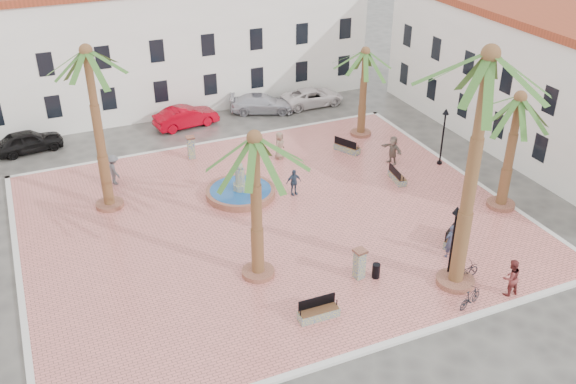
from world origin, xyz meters
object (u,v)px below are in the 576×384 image
at_px(car_white, 313,97).
at_px(bench_se, 455,238).
at_px(palm_ne, 365,62).
at_px(bench_ne, 347,148).
at_px(bench_e, 397,177).
at_px(bicycle_b, 470,298).
at_px(lamppost_e, 444,127).
at_px(pedestrian_north, 114,170).
at_px(bollard_n, 191,147).
at_px(bollard_e, 471,178).
at_px(pedestrian_fountain_a, 279,145).
at_px(car_red, 186,117).
at_px(fountain, 241,191).
at_px(bollard_se, 359,263).
at_px(cyclist_b, 511,277).
at_px(lamppost_s, 454,230).
at_px(car_silver, 262,103).
at_px(bicycle_a, 465,271).
at_px(palm_sw, 255,156).
at_px(palm_s, 487,81).
at_px(pedestrian_east, 393,150).
at_px(palm_nw, 89,68).
at_px(palm_e, 518,112).
at_px(bench_s, 318,313).
at_px(car_black, 28,141).
at_px(cyclist_a, 450,241).
at_px(litter_bin, 376,271).
at_px(pedestrian_fountain_b, 294,182).

bearing_deg(car_white, bench_se, 174.72).
height_order(palm_ne, bench_ne, palm_ne).
distance_m(bench_e, bicycle_b, 11.93).
relative_size(lamppost_e, pedestrian_north, 2.00).
distance_m(bollard_n, bollard_e, 17.53).
distance_m(bollard_n, pedestrian_fountain_a, 5.70).
height_order(bench_ne, car_red, car_red).
height_order(fountain, bollard_se, fountain).
bearing_deg(cyclist_b, bollard_se, -32.23).
relative_size(palm_ne, lamppost_s, 1.63).
height_order(bench_ne, car_silver, car_silver).
height_order(lamppost_s, bicycle_a, lamppost_s).
xyz_separation_m(palm_sw, bollard_n, (0.63, 13.50, -5.51)).
distance_m(palm_s, pedestrian_east, 15.49).
distance_m(palm_nw, palm_e, 22.21).
relative_size(palm_sw, car_white, 1.53).
distance_m(lamppost_s, pedestrian_fountain_a, 15.22).
height_order(bench_s, car_black, car_black).
bearing_deg(cyclist_a, palm_e, -159.24).
bearing_deg(bicycle_a, bench_e, -16.96).
relative_size(palm_ne, car_silver, 1.29).
bearing_deg(cyclist_b, litter_bin, -33.65).
distance_m(bench_se, litter_bin, 5.33).
height_order(palm_s, car_white, palm_s).
distance_m(palm_s, car_black, 30.46).
bearing_deg(cyclist_a, pedestrian_north, -52.48).
bearing_deg(pedestrian_east, palm_ne, 161.14).
xyz_separation_m(bench_s, lamppost_s, (6.95, 0.25, 2.33)).
height_order(palm_sw, palm_s, palm_s).
relative_size(pedestrian_east, car_silver, 0.38).
height_order(litter_bin, cyclist_a, cyclist_a).
height_order(palm_s, palm_e, palm_s).
bearing_deg(car_silver, cyclist_b, -153.64).
distance_m(palm_sw, cyclist_b, 12.76).
xyz_separation_m(lamppost_s, bollard_se, (-3.93, 1.61, -1.80)).
bearing_deg(car_silver, bollard_se, -167.75).
height_order(lamppost_s, pedestrian_fountain_a, lamppost_s).
height_order(bollard_n, cyclist_a, cyclist_a).
relative_size(cyclist_a, pedestrian_east, 0.97).
distance_m(palm_e, car_white, 19.53).
distance_m(palm_ne, litter_bin, 17.35).
bearing_deg(car_white, pedestrian_fountain_b, 149.74).
height_order(fountain, lamppost_e, lamppost_e).
height_order(litter_bin, pedestrian_fountain_a, pedestrian_fountain_a).
xyz_separation_m(fountain, car_white, (10.16, 11.55, 0.25)).
bearing_deg(car_black, bollard_se, -155.90).
bearing_deg(bicycle_a, bench_ne, -9.24).
distance_m(palm_sw, car_black, 21.83).
distance_m(palm_s, lamppost_e, 14.61).
relative_size(bench_se, bollard_n, 1.26).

